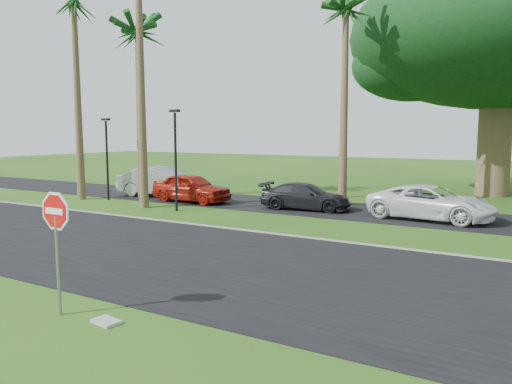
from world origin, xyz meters
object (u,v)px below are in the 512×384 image
(car_red, at_px, (191,188))
(car_dark, at_px, (305,197))
(stop_sign_near, at_px, (56,227))
(car_minivan, at_px, (431,203))
(car_silver, at_px, (162,182))

(car_red, xyz_separation_m, car_dark, (6.18, 0.69, -0.12))
(car_red, bearing_deg, stop_sign_near, -150.12)
(car_dark, height_order, car_minivan, car_minivan)
(car_silver, height_order, car_red, car_silver)
(car_minivan, bearing_deg, car_red, 99.19)
(car_red, bearing_deg, car_silver, 73.78)
(car_silver, xyz_separation_m, car_red, (2.73, -0.87, -0.09))
(car_dark, bearing_deg, car_silver, 80.70)
(stop_sign_near, height_order, car_red, stop_sign_near)
(stop_sign_near, height_order, car_dark, stop_sign_near)
(car_silver, relative_size, car_minivan, 0.99)
(car_red, distance_m, car_minivan, 11.84)
(car_dark, relative_size, car_minivan, 0.83)
(car_silver, height_order, car_dark, car_silver)
(car_dark, bearing_deg, car_minivan, -96.49)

